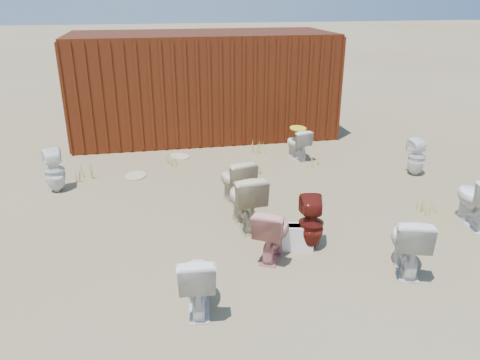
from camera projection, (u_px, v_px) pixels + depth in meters
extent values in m
plane|color=brown|center=(248.00, 229.00, 6.89)|extent=(100.00, 100.00, 0.00)
cube|color=#491A0C|center=(203.00, 85.00, 11.18)|extent=(6.00, 2.40, 2.40)
imported|color=white|center=(197.00, 280.00, 5.04)|extent=(0.47, 0.75, 0.73)
imported|color=tan|center=(273.00, 232.00, 6.07)|extent=(0.70, 0.81, 0.72)
imported|color=silver|center=(408.00, 242.00, 5.75)|extent=(0.65, 0.86, 0.78)
imported|color=#5A150F|center=(311.00, 223.00, 6.26)|extent=(0.39, 0.40, 0.75)
imported|color=white|center=(477.00, 199.00, 6.89)|extent=(0.56, 0.86, 0.82)
imported|color=white|center=(55.00, 171.00, 8.08)|extent=(0.43, 0.43, 0.76)
imported|color=#C6B891|center=(245.00, 199.00, 6.86)|extent=(0.55, 0.87, 0.85)
imported|color=#C9B393|center=(236.00, 181.00, 7.61)|extent=(0.62, 0.86, 0.79)
imported|color=silver|center=(297.00, 144.00, 9.70)|extent=(0.50, 0.70, 0.65)
imported|color=white|center=(417.00, 157.00, 8.84)|extent=(0.33, 0.33, 0.71)
ellipsoid|color=yellow|center=(298.00, 128.00, 9.58)|extent=(0.33, 0.41, 0.02)
cube|color=white|center=(295.00, 237.00, 6.32)|extent=(0.53, 0.31, 0.35)
ellipsoid|color=tan|center=(136.00, 176.00, 8.88)|extent=(0.45, 0.55, 0.02)
ellipsoid|color=#CCB193|center=(180.00, 156.00, 9.92)|extent=(0.57, 0.59, 0.02)
cone|color=#A4A341|center=(86.00, 171.00, 8.71)|extent=(0.36, 0.36, 0.31)
cone|color=#A4A341|center=(254.00, 167.00, 9.00)|extent=(0.32, 0.32, 0.24)
cone|color=#A4A341|center=(311.00, 157.00, 9.47)|extent=(0.36, 0.36, 0.30)
cone|color=#A4A341|center=(173.00, 159.00, 9.41)|extent=(0.30, 0.30, 0.27)
cone|color=#A4A341|center=(259.00, 146.00, 10.21)|extent=(0.34, 0.34, 0.26)
cone|color=#A4A341|center=(426.00, 204.00, 7.39)|extent=(0.28, 0.28, 0.27)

